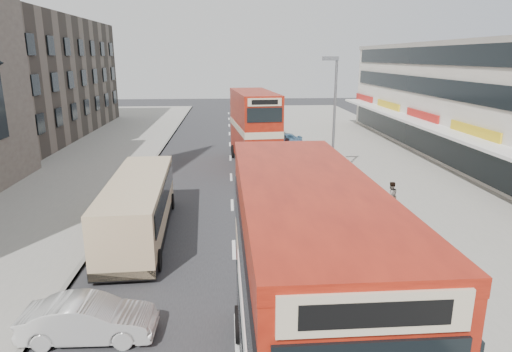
# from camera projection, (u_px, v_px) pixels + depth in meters

# --- Properties ---
(road_surface) EXTENTS (12.00, 90.00, 0.01)m
(road_surface) POSITION_uv_depth(u_px,v_px,m) (231.00, 177.00, 30.81)
(road_surface) COLOR #28282B
(road_surface) RESTS_ON ground
(pavement_right) EXTENTS (12.00, 90.00, 0.15)m
(pavement_right) POSITION_uv_depth(u_px,v_px,m) (400.00, 173.00, 31.53)
(pavement_right) COLOR gray
(pavement_right) RESTS_ON ground
(pavement_left) EXTENTS (12.00, 90.00, 0.15)m
(pavement_left) POSITION_uv_depth(u_px,v_px,m) (54.00, 179.00, 30.05)
(pavement_left) COLOR gray
(pavement_left) RESTS_ON ground
(kerb_left) EXTENTS (0.20, 90.00, 0.16)m
(kerb_left) POSITION_uv_depth(u_px,v_px,m) (142.00, 178.00, 30.41)
(kerb_left) COLOR gray
(kerb_left) RESTS_ON ground
(kerb_right) EXTENTS (0.20, 90.00, 0.16)m
(kerb_right) POSITION_uv_depth(u_px,v_px,m) (318.00, 175.00, 31.17)
(kerb_right) COLOR gray
(kerb_right) RESTS_ON ground
(brick_terrace) EXTENTS (14.00, 28.00, 12.00)m
(brick_terrace) POSITION_uv_depth(u_px,v_px,m) (13.00, 78.00, 45.23)
(brick_terrace) COLOR #66594C
(brick_terrace) RESTS_ON ground
(commercial_row) EXTENTS (9.90, 46.20, 9.30)m
(commercial_row) POSITION_uv_depth(u_px,v_px,m) (500.00, 104.00, 32.75)
(commercial_row) COLOR beige
(commercial_row) RESTS_ON ground
(street_lamp) EXTENTS (1.00, 0.20, 8.12)m
(street_lamp) POSITION_uv_depth(u_px,v_px,m) (333.00, 111.00, 28.04)
(street_lamp) COLOR slate
(street_lamp) RESTS_ON ground
(bus_main) EXTENTS (2.81, 9.93, 5.47)m
(bus_main) POSITION_uv_depth(u_px,v_px,m) (304.00, 302.00, 9.77)
(bus_main) COLOR black
(bus_main) RESTS_ON ground
(bus_second) EXTENTS (3.66, 9.91, 5.41)m
(bus_second) POSITION_uv_depth(u_px,v_px,m) (254.00, 128.00, 33.68)
(bus_second) COLOR black
(bus_second) RESTS_ON ground
(coach) EXTENTS (2.91, 9.72, 2.55)m
(coach) POSITION_uv_depth(u_px,v_px,m) (139.00, 205.00, 20.37)
(coach) COLOR black
(coach) RESTS_ON ground
(car_left_front) EXTENTS (3.89, 1.41, 1.28)m
(car_left_front) POSITION_uv_depth(u_px,v_px,m) (89.00, 319.00, 13.03)
(car_left_front) COLOR beige
(car_left_front) RESTS_ON ground
(car_right_a) EXTENTS (4.41, 2.20, 1.23)m
(car_right_a) POSITION_uv_depth(u_px,v_px,m) (311.00, 178.00, 28.23)
(car_right_a) COLOR maroon
(car_right_a) RESTS_ON ground
(car_right_b) EXTENTS (4.47, 2.35, 1.20)m
(car_right_b) POSITION_uv_depth(u_px,v_px,m) (306.00, 163.00, 32.43)
(car_right_b) COLOR #C17C13
(car_right_b) RESTS_ON ground
(car_right_c) EXTENTS (3.85, 1.73, 1.28)m
(car_right_c) POSITION_uv_depth(u_px,v_px,m) (282.00, 140.00, 41.21)
(car_right_c) COLOR teal
(car_right_c) RESTS_ON ground
(pedestrian_near) EXTENTS (0.65, 0.50, 1.57)m
(pedestrian_near) POSITION_uv_depth(u_px,v_px,m) (391.00, 196.00, 23.64)
(pedestrian_near) COLOR gray
(pedestrian_near) RESTS_ON pavement_right
(cyclist) EXTENTS (0.74, 1.82, 2.29)m
(cyclist) POSITION_uv_depth(u_px,v_px,m) (287.00, 158.00, 33.03)
(cyclist) COLOR gray
(cyclist) RESTS_ON ground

